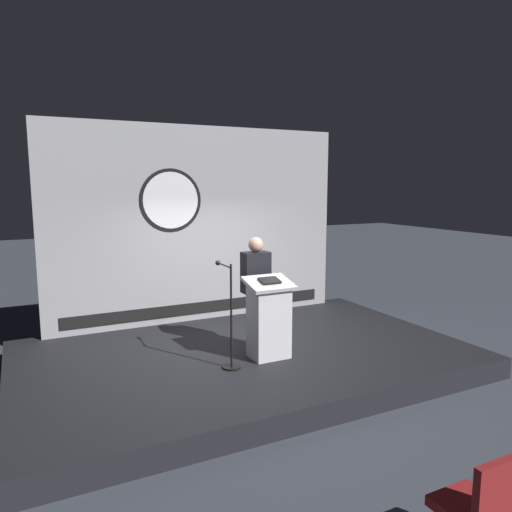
# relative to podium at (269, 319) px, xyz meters

# --- Properties ---
(ground_plane) EXTENTS (40.00, 40.00, 0.00)m
(ground_plane) POSITION_rel_podium_xyz_m (-0.17, 0.43, -0.86)
(ground_plane) COLOR #383D47
(stage_platform) EXTENTS (6.40, 4.00, 0.30)m
(stage_platform) POSITION_rel_podium_xyz_m (-0.17, 0.43, -0.71)
(stage_platform) COLOR black
(stage_platform) RESTS_ON ground
(banner_display) EXTENTS (5.33, 0.12, 3.41)m
(banner_display) POSITION_rel_podium_xyz_m (-0.18, 2.28, 1.14)
(banner_display) COLOR #9E9EA3
(banner_display) RESTS_ON stage_platform
(podium) EXTENTS (0.64, 0.50, 1.14)m
(podium) POSITION_rel_podium_xyz_m (0.00, 0.00, 0.00)
(podium) COLOR silver
(podium) RESTS_ON stage_platform
(speaker_person) EXTENTS (0.40, 0.26, 1.65)m
(speaker_person) POSITION_rel_podium_xyz_m (0.04, 0.48, 0.29)
(speaker_person) COLOR black
(speaker_person) RESTS_ON stage_platform
(microphone_stand) EXTENTS (0.24, 0.60, 1.40)m
(microphone_stand) POSITION_rel_podium_xyz_m (-0.64, -0.09, -0.06)
(microphone_stand) COLOR black
(microphone_stand) RESTS_ON stage_platform
(audience_chair_left) EXTENTS (0.44, 0.45, 0.89)m
(audience_chair_left) POSITION_rel_podium_xyz_m (-0.28, -3.69, -0.36)
(audience_chair_left) COLOR black
(audience_chair_left) RESTS_ON ground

